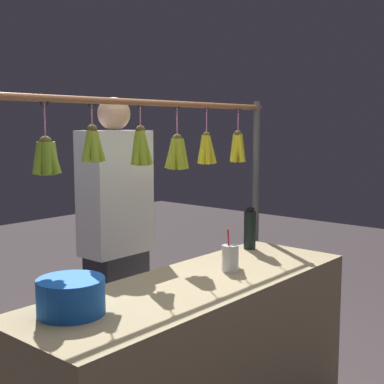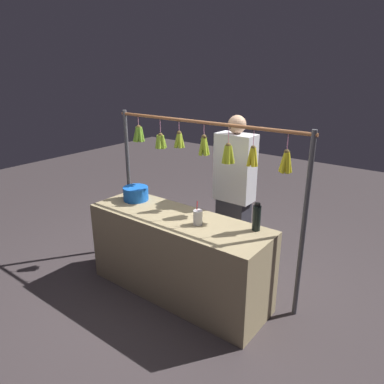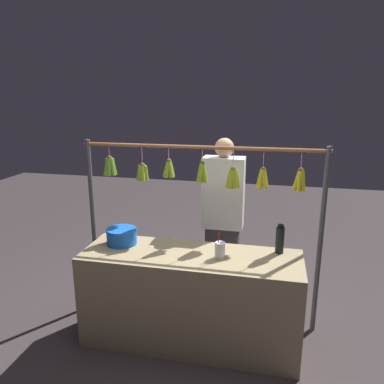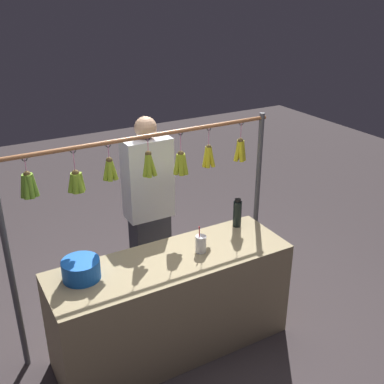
{
  "view_description": "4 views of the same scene",
  "coord_description": "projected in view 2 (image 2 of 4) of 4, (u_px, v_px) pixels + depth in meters",
  "views": [
    {
      "loc": [
        1.86,
        1.56,
        1.55
      ],
      "look_at": [
        0.03,
        0.0,
        1.25
      ],
      "focal_mm": 50.09,
      "sensor_mm": 36.0,
      "label": 1
    },
    {
      "loc": [
        -1.99,
        2.38,
        2.16
      ],
      "look_at": [
        -0.17,
        0.0,
        1.11
      ],
      "focal_mm": 33.61,
      "sensor_mm": 36.0,
      "label": 2
    },
    {
      "loc": [
        -0.62,
        2.8,
        2.12
      ],
      "look_at": [
        -0.01,
        0.0,
        1.36
      ],
      "focal_mm": 35.05,
      "sensor_mm": 36.0,
      "label": 3
    },
    {
      "loc": [
        1.3,
        2.62,
        2.68
      ],
      "look_at": [
        -0.18,
        0.0,
        1.33
      ],
      "focal_mm": 43.5,
      "sensor_mm": 36.0,
      "label": 4
    }
  ],
  "objects": [
    {
      "name": "drink_cup",
      "position": [
        198.0,
        217.0,
        3.2
      ],
      "size": [
        0.08,
        0.08,
        0.22
      ],
      "color": "silver",
      "rests_on": "market_counter"
    },
    {
      "name": "vendor_person",
      "position": [
        234.0,
        197.0,
        3.83
      ],
      "size": [
        0.4,
        0.22,
        1.7
      ],
      "color": "#2D2D38",
      "rests_on": "ground"
    },
    {
      "name": "water_bottle",
      "position": [
        257.0,
        218.0,
        3.06
      ],
      "size": [
        0.07,
        0.07,
        0.25
      ],
      "color": "black",
      "rests_on": "market_counter"
    },
    {
      "name": "display_rack",
      "position": [
        201.0,
        164.0,
        3.52
      ],
      "size": [
        2.19,
        0.13,
        1.7
      ],
      "color": "#4C4C51",
      "rests_on": "ground"
    },
    {
      "name": "ground_plane",
      "position": [
        179.0,
        291.0,
        3.64
      ],
      "size": [
        12.0,
        12.0,
        0.0
      ],
      "primitive_type": "plane",
      "color": "#3D3537"
    },
    {
      "name": "blue_bucket",
      "position": [
        136.0,
        193.0,
        3.78
      ],
      "size": [
        0.26,
        0.26,
        0.14
      ],
      "primitive_type": "cylinder",
      "color": "blue",
      "rests_on": "market_counter"
    },
    {
      "name": "market_counter",
      "position": [
        178.0,
        256.0,
        3.5
      ],
      "size": [
        1.83,
        0.6,
        0.82
      ],
      "primitive_type": "cube",
      "color": "tan",
      "rests_on": "ground"
    }
  ]
}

